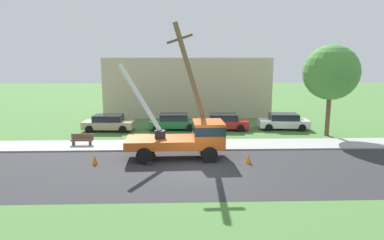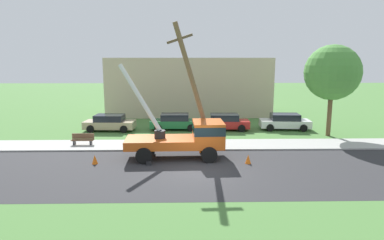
{
  "view_description": "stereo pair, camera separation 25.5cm",
  "coord_description": "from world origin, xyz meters",
  "px_view_note": "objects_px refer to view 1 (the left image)",
  "views": [
    {
      "loc": [
        -0.92,
        -18.31,
        6.25
      ],
      "look_at": [
        -0.18,
        3.67,
        2.28
      ],
      "focal_mm": 31.58,
      "sensor_mm": 36.0,
      "label": 1
    },
    {
      "loc": [
        -0.66,
        -18.32,
        6.25
      ],
      "look_at": [
        -0.18,
        3.67,
        2.28
      ],
      "focal_mm": 31.58,
      "sensor_mm": 36.0,
      "label": 2
    }
  ],
  "objects_px": {
    "traffic_cone_ahead": "(248,159)",
    "traffic_cone_curbside": "(202,149)",
    "leaning_utility_pole": "(194,87)",
    "roadside_tree_near": "(331,73)",
    "parked_sedan_green": "(174,122)",
    "parked_sedan_white": "(283,121)",
    "utility_truck": "(188,136)",
    "traffic_cone_behind": "(95,160)",
    "park_bench": "(82,140)",
    "parked_sedan_red": "(223,122)",
    "parked_sedan_tan": "(109,123)"
  },
  "relations": [
    {
      "from": "park_bench",
      "to": "parked_sedan_red",
      "type": "bearing_deg",
      "value": 26.45
    },
    {
      "from": "utility_truck",
      "to": "park_bench",
      "type": "distance_m",
      "value": 8.33
    },
    {
      "from": "traffic_cone_ahead",
      "to": "traffic_cone_curbside",
      "type": "xyz_separation_m",
      "value": [
        -2.7,
        2.49,
        0.0
      ]
    },
    {
      "from": "parked_sedan_green",
      "to": "park_bench",
      "type": "relative_size",
      "value": 2.76
    },
    {
      "from": "parked_sedan_red",
      "to": "roadside_tree_near",
      "type": "xyz_separation_m",
      "value": [
        8.33,
        -2.58,
        4.47
      ]
    },
    {
      "from": "traffic_cone_behind",
      "to": "parked_sedan_red",
      "type": "bearing_deg",
      "value": 47.66
    },
    {
      "from": "leaning_utility_pole",
      "to": "roadside_tree_near",
      "type": "height_order",
      "value": "leaning_utility_pole"
    },
    {
      "from": "traffic_cone_behind",
      "to": "traffic_cone_curbside",
      "type": "distance_m",
      "value": 7.01
    },
    {
      "from": "traffic_cone_curbside",
      "to": "traffic_cone_behind",
      "type": "bearing_deg",
      "value": -160.23
    },
    {
      "from": "traffic_cone_curbside",
      "to": "parked_sedan_red",
      "type": "relative_size",
      "value": 0.13
    },
    {
      "from": "parked_sedan_red",
      "to": "utility_truck",
      "type": "bearing_deg",
      "value": -111.26
    },
    {
      "from": "parked_sedan_tan",
      "to": "parked_sedan_white",
      "type": "distance_m",
      "value": 15.67
    },
    {
      "from": "traffic_cone_ahead",
      "to": "parked_sedan_white",
      "type": "xyz_separation_m",
      "value": [
        5.18,
        10.04,
        0.43
      ]
    },
    {
      "from": "traffic_cone_behind",
      "to": "parked_sedan_red",
      "type": "relative_size",
      "value": 0.13
    },
    {
      "from": "parked_sedan_white",
      "to": "traffic_cone_ahead",
      "type": "bearing_deg",
      "value": -117.28
    },
    {
      "from": "traffic_cone_curbside",
      "to": "roadside_tree_near",
      "type": "bearing_deg",
      "value": 24.63
    },
    {
      "from": "leaning_utility_pole",
      "to": "roadside_tree_near",
      "type": "bearing_deg",
      "value": 22.67
    },
    {
      "from": "parked_sedan_white",
      "to": "roadside_tree_near",
      "type": "height_order",
      "value": "roadside_tree_near"
    },
    {
      "from": "leaning_utility_pole",
      "to": "parked_sedan_tan",
      "type": "height_order",
      "value": "leaning_utility_pole"
    },
    {
      "from": "parked_sedan_red",
      "to": "leaning_utility_pole",
      "type": "bearing_deg",
      "value": -111.81
    },
    {
      "from": "leaning_utility_pole",
      "to": "park_bench",
      "type": "height_order",
      "value": "leaning_utility_pole"
    },
    {
      "from": "utility_truck",
      "to": "parked_sedan_white",
      "type": "height_order",
      "value": "utility_truck"
    },
    {
      "from": "traffic_cone_behind",
      "to": "parked_sedan_green",
      "type": "distance_m",
      "value": 11.12
    },
    {
      "from": "traffic_cone_ahead",
      "to": "parked_sedan_green",
      "type": "distance_m",
      "value": 11.3
    },
    {
      "from": "traffic_cone_ahead",
      "to": "parked_sedan_green",
      "type": "height_order",
      "value": "parked_sedan_green"
    },
    {
      "from": "traffic_cone_ahead",
      "to": "traffic_cone_behind",
      "type": "xyz_separation_m",
      "value": [
        -9.29,
        0.12,
        0.0
      ]
    },
    {
      "from": "traffic_cone_behind",
      "to": "parked_sedan_green",
      "type": "bearing_deg",
      "value": 65.76
    },
    {
      "from": "traffic_cone_curbside",
      "to": "parked_sedan_white",
      "type": "relative_size",
      "value": 0.12
    },
    {
      "from": "leaning_utility_pole",
      "to": "parked_sedan_green",
      "type": "bearing_deg",
      "value": 101.41
    },
    {
      "from": "leaning_utility_pole",
      "to": "roadside_tree_near",
      "type": "distance_m",
      "value": 12.21
    },
    {
      "from": "parked_sedan_red",
      "to": "roadside_tree_near",
      "type": "bearing_deg",
      "value": -17.23
    },
    {
      "from": "parked_sedan_green",
      "to": "parked_sedan_white",
      "type": "height_order",
      "value": "same"
    },
    {
      "from": "parked_sedan_red",
      "to": "roadside_tree_near",
      "type": "distance_m",
      "value": 9.8
    },
    {
      "from": "traffic_cone_curbside",
      "to": "parked_sedan_tan",
      "type": "xyz_separation_m",
      "value": [
        -7.8,
        7.38,
        0.43
      ]
    },
    {
      "from": "leaning_utility_pole",
      "to": "traffic_cone_behind",
      "type": "relative_size",
      "value": 15.46
    },
    {
      "from": "utility_truck",
      "to": "parked_sedan_green",
      "type": "height_order",
      "value": "utility_truck"
    },
    {
      "from": "leaning_utility_pole",
      "to": "parked_sedan_white",
      "type": "xyz_separation_m",
      "value": [
        8.39,
        7.32,
        -3.72
      ]
    },
    {
      "from": "parked_sedan_tan",
      "to": "parked_sedan_white",
      "type": "height_order",
      "value": "same"
    },
    {
      "from": "traffic_cone_behind",
      "to": "traffic_cone_ahead",
      "type": "bearing_deg",
      "value": -0.76
    },
    {
      "from": "traffic_cone_behind",
      "to": "parked_sedan_white",
      "type": "height_order",
      "value": "parked_sedan_white"
    },
    {
      "from": "roadside_tree_near",
      "to": "parked_sedan_tan",
      "type": "bearing_deg",
      "value": 172.44
    },
    {
      "from": "traffic_cone_ahead",
      "to": "parked_sedan_white",
      "type": "relative_size",
      "value": 0.12
    },
    {
      "from": "parked_sedan_green",
      "to": "roadside_tree_near",
      "type": "bearing_deg",
      "value": -12.55
    },
    {
      "from": "park_bench",
      "to": "leaning_utility_pole",
      "type": "bearing_deg",
      "value": -12.56
    },
    {
      "from": "traffic_cone_behind",
      "to": "park_bench",
      "type": "relative_size",
      "value": 0.35
    },
    {
      "from": "leaning_utility_pole",
      "to": "roadside_tree_near",
      "type": "relative_size",
      "value": 1.17
    },
    {
      "from": "parked_sedan_tan",
      "to": "parked_sedan_red",
      "type": "distance_m",
      "value": 10.2
    },
    {
      "from": "traffic_cone_curbside",
      "to": "parked_sedan_tan",
      "type": "bearing_deg",
      "value": 136.57
    },
    {
      "from": "leaning_utility_pole",
      "to": "parked_sedan_red",
      "type": "xyz_separation_m",
      "value": [
        2.91,
        7.28,
        -3.72
      ]
    },
    {
      "from": "utility_truck",
      "to": "roadside_tree_near",
      "type": "height_order",
      "value": "roadside_tree_near"
    }
  ]
}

